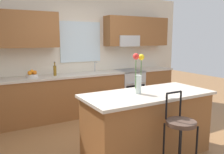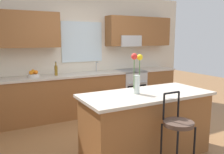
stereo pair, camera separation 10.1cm
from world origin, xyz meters
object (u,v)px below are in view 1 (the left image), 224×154
Objects in this scene: kitchen_island at (147,124)px; fruit_bowl_oranges at (32,75)px; oven_range at (129,88)px; flower_vase at (138,75)px; bar_stool_near at (180,127)px; bottle_olive_oil at (55,70)px.

fruit_bowl_oranges is at bearing 118.06° from kitchen_island.
flower_vase is (-1.25, -2.11, 0.73)m from oven_range.
flower_vase is (-0.15, 0.04, 0.73)m from kitchen_island.
bottle_olive_oil is at bearing 104.10° from bar_stool_near.
oven_range is 1.90m from bottle_olive_oil.
oven_range is 3.00m from bar_stool_near.
flower_vase reaches higher than oven_range.
fruit_bowl_oranges is 0.46m from bottle_olive_oil.
bottle_olive_oil is (-1.81, 0.02, 0.57)m from oven_range.
bottle_olive_oil reaches higher than oven_range.
flower_vase reaches higher than fruit_bowl_oranges.
fruit_bowl_oranges is (-2.27, 0.03, 0.52)m from oven_range.
bottle_olive_oil reaches higher than fruit_bowl_oranges.
bar_stool_near is at bearing -111.64° from oven_range.
oven_range is at bearing -0.72° from fruit_bowl_oranges.
bar_stool_near reaches higher than kitchen_island.
kitchen_island is 0.65m from bar_stool_near.
bar_stool_near is 0.88m from flower_vase.
fruit_bowl_oranges reaches higher than bar_stool_near.
fruit_bowl_oranges is at bearing 112.46° from bar_stool_near.
bar_stool_near is at bearing -75.90° from bottle_olive_oil.
flower_vase is 2.38m from fruit_bowl_oranges.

